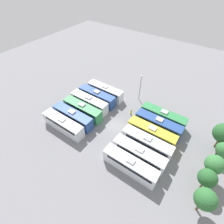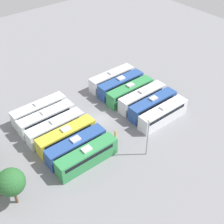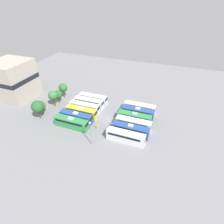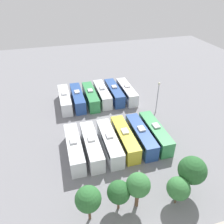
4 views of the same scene
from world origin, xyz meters
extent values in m
plane|color=gray|center=(0.00, 0.00, 0.00)|extent=(124.76, 124.76, 0.00)
cube|color=silver|center=(-8.20, -8.98, 1.64)|extent=(2.52, 11.17, 3.29)
cube|color=black|center=(-8.20, -8.70, 2.57)|extent=(2.56, 9.49, 0.72)
cube|color=black|center=(-8.20, -14.55, 2.56)|extent=(2.22, 0.08, 1.15)
cube|color=silver|center=(-8.20, -8.98, 3.46)|extent=(1.20, 1.60, 0.35)
cube|color=#284C93|center=(-4.89, -9.42, 1.64)|extent=(2.52, 11.17, 3.29)
cube|color=black|center=(-4.89, -9.15, 2.57)|extent=(2.56, 9.49, 0.72)
cube|color=black|center=(-4.89, -15.00, 2.56)|extent=(2.22, 0.08, 1.15)
cube|color=#B2B2B7|center=(-4.89, -9.42, 3.46)|extent=(1.20, 1.60, 0.35)
cube|color=silver|center=(-1.67, -9.54, 1.64)|extent=(2.52, 11.17, 3.29)
cube|color=black|center=(-1.67, -9.26, 2.57)|extent=(2.56, 9.49, 0.72)
cube|color=black|center=(-1.67, -15.11, 2.56)|extent=(2.22, 0.08, 1.15)
cube|color=#B2B2B7|center=(-1.67, -9.54, 3.46)|extent=(1.20, 1.60, 0.35)
cube|color=#338C4C|center=(1.51, -9.05, 1.64)|extent=(2.52, 11.17, 3.29)
cube|color=black|center=(1.51, -8.77, 2.57)|extent=(2.56, 9.49, 0.72)
cube|color=black|center=(1.51, -14.62, 2.56)|extent=(2.22, 0.08, 1.15)
cube|color=#B2B2B7|center=(1.51, -9.05, 3.46)|extent=(1.20, 1.60, 0.35)
cube|color=#284C93|center=(4.82, -9.25, 1.64)|extent=(2.52, 11.17, 3.29)
cube|color=black|center=(4.82, -8.97, 2.57)|extent=(2.56, 9.49, 0.72)
cube|color=black|center=(4.82, -14.83, 2.56)|extent=(2.22, 0.08, 1.15)
cube|color=silver|center=(4.82, -9.25, 3.46)|extent=(1.20, 1.60, 0.35)
cube|color=silver|center=(8.00, -9.29, 1.64)|extent=(2.52, 11.17, 3.29)
cube|color=black|center=(8.00, -9.01, 2.57)|extent=(2.56, 9.49, 0.72)
cube|color=black|center=(8.00, -14.86, 2.56)|extent=(2.22, 0.08, 1.15)
cube|color=silver|center=(8.00, -9.29, 3.46)|extent=(1.20, 1.60, 0.35)
cube|color=#338C4C|center=(-7.98, 9.02, 1.64)|extent=(2.52, 11.17, 3.29)
cube|color=black|center=(-7.98, 9.30, 2.57)|extent=(2.56, 9.49, 0.72)
cube|color=black|center=(-7.98, 3.44, 2.56)|extent=(2.22, 0.08, 1.15)
cube|color=silver|center=(-7.98, 9.02, 3.46)|extent=(1.20, 1.60, 0.35)
cube|color=#284C93|center=(-4.89, 9.10, 1.64)|extent=(2.52, 11.17, 3.29)
cube|color=black|center=(-4.89, 9.38, 2.57)|extent=(2.56, 9.49, 0.72)
cube|color=black|center=(-4.89, 3.53, 2.56)|extent=(2.22, 0.08, 1.15)
cube|color=silver|center=(-4.89, 9.10, 3.46)|extent=(1.20, 1.60, 0.35)
cube|color=gold|center=(-1.61, 8.98, 1.64)|extent=(2.52, 11.17, 3.29)
cube|color=black|center=(-1.61, 9.26, 2.57)|extent=(2.56, 9.49, 0.72)
cube|color=black|center=(-1.61, 3.40, 2.56)|extent=(2.22, 0.08, 1.15)
cube|color=white|center=(-1.61, 8.98, 3.46)|extent=(1.20, 1.60, 0.35)
cube|color=silver|center=(1.50, 9.34, 1.64)|extent=(2.52, 11.17, 3.29)
cube|color=black|center=(1.50, 9.62, 2.57)|extent=(2.56, 9.49, 0.72)
cube|color=black|center=(1.50, 3.77, 2.56)|extent=(2.22, 0.08, 1.15)
cube|color=silver|center=(1.50, 9.34, 3.46)|extent=(1.20, 1.60, 0.35)
cube|color=silver|center=(4.90, 9.30, 1.64)|extent=(2.52, 11.17, 3.29)
cube|color=black|center=(4.90, 9.58, 2.57)|extent=(2.56, 9.49, 0.72)
cube|color=black|center=(4.90, 3.72, 2.56)|extent=(2.22, 0.08, 1.15)
cube|color=white|center=(4.90, 9.30, 3.46)|extent=(1.20, 1.60, 0.35)
cube|color=silver|center=(8.07, 9.11, 1.64)|extent=(2.52, 11.17, 3.29)
cube|color=black|center=(8.07, 9.39, 2.57)|extent=(2.56, 9.49, 0.72)
cube|color=black|center=(8.07, 3.54, 2.56)|extent=(2.22, 0.08, 1.15)
cube|color=silver|center=(8.07, 9.11, 3.46)|extent=(1.20, 1.60, 0.35)
cylinder|color=gold|center=(-5.86, 1.16, 0.71)|extent=(0.36, 0.36, 1.42)
sphere|color=tan|center=(-5.86, 1.16, 1.54)|extent=(0.24, 0.24, 0.24)
cylinder|color=gray|center=(-12.63, -0.21, 3.72)|extent=(0.20, 0.20, 7.44)
sphere|color=#EAE5C6|center=(-12.63, -0.21, 7.62)|extent=(0.60, 0.60, 0.60)
cylinder|color=brown|center=(-7.53, 21.69, 1.62)|extent=(0.42, 0.42, 3.23)
sphere|color=#28602D|center=(-7.53, 21.69, 4.68)|extent=(4.13, 4.13, 4.13)
cylinder|color=brown|center=(-4.82, 22.99, 1.01)|extent=(0.31, 0.31, 2.01)
camera|label=1|loc=(24.30, 16.30, 32.13)|focal=28.00mm
camera|label=2|loc=(-38.34, 28.44, 39.78)|focal=50.00mm
camera|label=3|loc=(-44.34, -18.22, 35.88)|focal=28.00mm
camera|label=4|loc=(9.51, 39.44, 28.88)|focal=35.00mm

